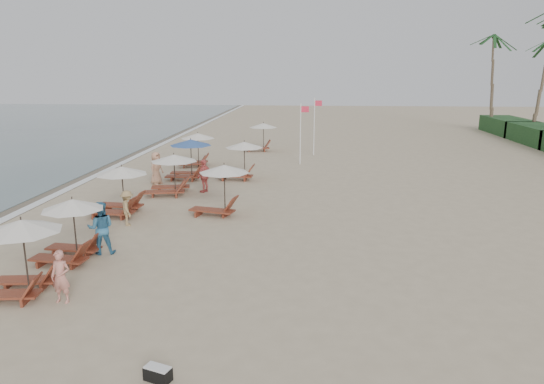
# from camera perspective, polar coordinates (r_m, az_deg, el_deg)

# --- Properties ---
(ground) EXTENTS (160.00, 160.00, 0.00)m
(ground) POSITION_cam_1_polar(r_m,az_deg,el_deg) (17.14, -2.20, -7.52)
(ground) COLOR tan
(ground) RESTS_ON ground
(wet_sand_band) EXTENTS (3.20, 140.00, 0.01)m
(wet_sand_band) POSITION_cam_1_polar(r_m,az_deg,el_deg) (30.26, -24.04, 0.62)
(wet_sand_band) COLOR #6B5E4C
(wet_sand_band) RESTS_ON ground
(foam_line) EXTENTS (0.50, 140.00, 0.02)m
(foam_line) POSITION_cam_1_polar(r_m,az_deg,el_deg) (29.66, -21.83, 0.60)
(foam_line) COLOR white
(foam_line) RESTS_ON ground
(lounger_station_0) EXTENTS (2.41, 2.16, 2.24)m
(lounger_station_0) POSITION_cam_1_polar(r_m,az_deg,el_deg) (15.67, -27.04, -6.53)
(lounger_station_0) COLOR brown
(lounger_station_0) RESTS_ON ground
(lounger_station_1) EXTENTS (2.41, 2.03, 2.13)m
(lounger_station_1) POSITION_cam_1_polar(r_m,az_deg,el_deg) (17.88, -22.30, -4.15)
(lounger_station_1) COLOR brown
(lounger_station_1) RESTS_ON ground
(lounger_station_2) EXTENTS (2.65, 2.24, 2.18)m
(lounger_station_2) POSITION_cam_1_polar(r_m,az_deg,el_deg) (22.92, -17.29, 0.04)
(lounger_station_2) COLOR brown
(lounger_station_2) RESTS_ON ground
(lounger_station_3) EXTENTS (2.72, 2.39, 2.08)m
(lounger_station_3) POSITION_cam_1_polar(r_m,az_deg,el_deg) (26.12, -11.59, 2.05)
(lounger_station_3) COLOR brown
(lounger_station_3) RESTS_ON ground
(lounger_station_4) EXTENTS (2.72, 2.46, 2.35)m
(lounger_station_4) POSITION_cam_1_polar(r_m,az_deg,el_deg) (29.74, -9.67, 3.79)
(lounger_station_4) COLOR brown
(lounger_station_4) RESTS_ON ground
(lounger_station_5) EXTENTS (2.47, 2.27, 2.23)m
(lounger_station_5) POSITION_cam_1_polar(r_m,az_deg,el_deg) (33.75, -8.75, 4.99)
(lounger_station_5) COLOR brown
(lounger_station_5) RESTS_ON ground
(inland_station_0) EXTENTS (2.74, 2.24, 2.22)m
(inland_station_0) POSITION_cam_1_polar(r_m,az_deg,el_deg) (21.90, -6.11, 0.81)
(inland_station_0) COLOR brown
(inland_station_0) RESTS_ON ground
(inland_station_1) EXTENTS (2.79, 2.24, 2.22)m
(inland_station_1) POSITION_cam_1_polar(r_m,az_deg,el_deg) (29.12, -3.71, 3.95)
(inland_station_1) COLOR brown
(inland_station_1) RESTS_ON ground
(inland_station_2) EXTENTS (2.77, 2.24, 2.22)m
(inland_station_2) POSITION_cam_1_polar(r_m,az_deg,el_deg) (39.90, -1.35, 6.61)
(inland_station_2) COLOR brown
(inland_station_2) RESTS_ON ground
(beachgoer_near) EXTENTS (0.57, 0.39, 1.49)m
(beachgoer_near) POSITION_cam_1_polar(r_m,az_deg,el_deg) (14.88, -23.06, -8.93)
(beachgoer_near) COLOR tan
(beachgoer_near) RESTS_ON ground
(beachgoer_mid_a) EXTENTS (1.06, 0.92, 1.86)m
(beachgoer_mid_a) POSITION_cam_1_polar(r_m,az_deg,el_deg) (18.19, -19.03, -3.92)
(beachgoer_mid_a) COLOR teal
(beachgoer_mid_a) RESTS_ON ground
(beachgoer_mid_b) EXTENTS (0.91, 1.10, 1.48)m
(beachgoer_mid_b) POSITION_cam_1_polar(r_m,az_deg,el_deg) (21.25, -16.24, -1.78)
(beachgoer_mid_b) COLOR #9A7C4E
(beachgoer_mid_b) RESTS_ON ground
(beachgoer_far_a) EXTENTS (0.86, 1.11, 1.75)m
(beachgoer_far_a) POSITION_cam_1_polar(r_m,az_deg,el_deg) (26.31, -7.75, 1.85)
(beachgoer_far_a) COLOR #C95450
(beachgoer_far_a) RESTS_ON ground
(beachgoer_far_b) EXTENTS (0.89, 1.05, 1.84)m
(beachgoer_far_b) POSITION_cam_1_polar(r_m,az_deg,el_deg) (28.73, -13.13, 2.69)
(beachgoer_far_b) COLOR tan
(beachgoer_far_b) RESTS_ON ground
(duffel_bag) EXTENTS (0.62, 0.45, 0.31)m
(duffel_bag) POSITION_cam_1_polar(r_m,az_deg,el_deg) (11.09, -12.96, -19.61)
(duffel_bag) COLOR black
(duffel_bag) RESTS_ON ground
(flag_pole_near) EXTENTS (0.60, 0.08, 4.14)m
(flag_pole_near) POSITION_cam_1_polar(r_m,az_deg,el_deg) (34.07, 3.34, 7.04)
(flag_pole_near) COLOR silver
(flag_pole_near) RESTS_ON ground
(flag_pole_far) EXTENTS (0.59, 0.08, 4.32)m
(flag_pole_far) POSITION_cam_1_polar(r_m,az_deg,el_deg) (37.96, 4.92, 7.82)
(flag_pole_far) COLOR silver
(flag_pole_far) RESTS_ON ground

